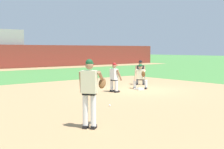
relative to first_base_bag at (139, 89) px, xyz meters
name	(u,v)px	position (x,y,z in m)	size (l,w,h in m)	color
ground_plane	(139,90)	(0.00, 0.00, -0.04)	(160.00, 160.00, 0.00)	#47843D
infield_dirt_patch	(122,103)	(-3.32, -2.43, -0.04)	(18.00, 18.00, 0.01)	tan
warning_track_strip	(0,70)	(0.00, 20.00, -0.04)	(48.00, 3.20, 0.01)	tan
first_base_bag	(139,89)	(0.00, 0.00, 0.00)	(0.38, 0.38, 0.09)	white
baseball	(110,105)	(-4.17, -2.69, -0.01)	(0.07, 0.07, 0.07)	white
pitcher	(90,89)	(-6.61, -4.85, 1.01)	(0.85, 0.57, 1.86)	black
first_baseman	(141,75)	(0.29, 0.17, 0.69)	(0.79, 1.06, 1.34)	black
baserunner	(114,76)	(-1.56, 0.14, 0.75)	(0.47, 0.62, 1.46)	black
umpire	(140,71)	(1.71, 1.61, 0.75)	(0.65, 0.68, 1.46)	black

